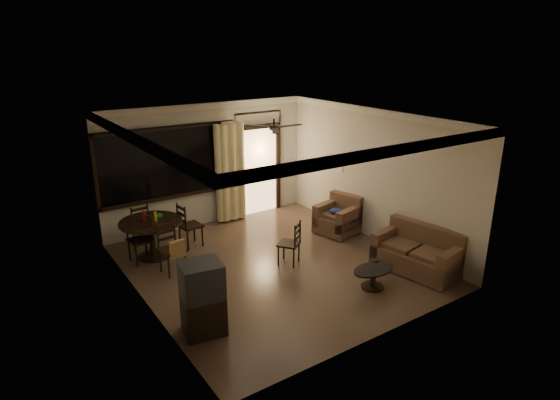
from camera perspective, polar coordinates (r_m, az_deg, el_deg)
ground at (r=9.05m, az=-0.67°, el=-7.93°), size 5.50×5.50×0.00m
room_shell at (r=10.16m, az=-3.41°, el=6.01°), size 5.50×6.70×5.50m
dining_table at (r=9.48m, az=-15.42°, el=-3.39°), size 1.22×1.22×0.98m
dining_chair_west at (r=9.46m, az=-16.49°, el=-5.62°), size 0.46×0.46×0.95m
dining_chair_east at (r=9.92m, az=-10.88°, el=-4.00°), size 0.46×0.46×0.95m
dining_chair_south at (r=8.87m, az=-12.94°, el=-6.82°), size 0.46×0.51×0.95m
dining_chair_north at (r=10.14m, az=-16.85°, el=-4.00°), size 0.46×0.46×0.95m
tv_cabinet at (r=6.97m, az=-9.41°, el=-11.69°), size 0.66×0.61×1.11m
sofa at (r=9.10m, az=16.51°, el=-6.32°), size 1.06×1.64×0.82m
armchair at (r=10.51m, az=7.20°, el=-2.17°), size 0.97×0.97×0.82m
coffee_table at (r=8.33m, az=11.30°, el=-8.95°), size 0.82×0.49×0.36m
side_chair at (r=9.01m, az=1.14°, el=-6.25°), size 0.53×0.53×0.86m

